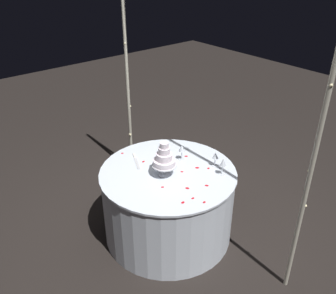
{
  "coord_description": "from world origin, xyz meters",
  "views": [
    {
      "loc": [
        2.14,
        -1.79,
        2.54
      ],
      "look_at": [
        0.0,
        0.0,
        0.98
      ],
      "focal_mm": 38.88,
      "sensor_mm": 36.0,
      "label": 1
    }
  ],
  "objects": [
    {
      "name": "rose_petal_1",
      "position": [
        0.43,
        -0.2,
        0.73
      ],
      "size": [
        0.03,
        0.04,
        0.0
      ],
      "primitive_type": "ellipsoid",
      "rotation": [
        0.0,
        0.0,
        1.68
      ],
      "color": "red",
      "rests_on": "main_table"
    },
    {
      "name": "rose_petal_11",
      "position": [
        0.16,
        -0.19,
        0.73
      ],
      "size": [
        0.03,
        0.03,
        0.0
      ],
      "primitive_type": "ellipsoid",
      "rotation": [
        0.0,
        0.0,
        0.99
      ],
      "color": "red",
      "rests_on": "main_table"
    },
    {
      "name": "rose_petal_13",
      "position": [
        0.31,
        -0.04,
        0.73
      ],
      "size": [
        0.04,
        0.04,
        0.0
      ],
      "primitive_type": "ellipsoid",
      "rotation": [
        0.0,
        0.0,
        0.44
      ],
      "color": "red",
      "rests_on": "main_table"
    },
    {
      "name": "rose_petal_15",
      "position": [
        -0.28,
        -0.07,
        0.73
      ],
      "size": [
        0.03,
        0.04,
        0.0
      ],
      "primitive_type": "ellipsoid",
      "rotation": [
        0.0,
        0.0,
        1.91
      ],
      "color": "red",
      "rests_on": "main_table"
    },
    {
      "name": "rose_petal_7",
      "position": [
        -0.09,
        0.31,
        0.73
      ],
      "size": [
        0.04,
        0.04,
        0.0
      ],
      "primitive_type": "ellipsoid",
      "rotation": [
        0.0,
        0.0,
        4.11
      ],
      "color": "red",
      "rests_on": "main_table"
    },
    {
      "name": "wine_glass_2",
      "position": [
        0.2,
        0.4,
        0.83
      ],
      "size": [
        0.06,
        0.06,
        0.14
      ],
      "color": "silver",
      "rests_on": "main_table"
    },
    {
      "name": "main_table",
      "position": [
        0.0,
        0.0,
        0.36
      ],
      "size": [
        1.26,
        1.26,
        0.73
      ],
      "color": "silver",
      "rests_on": "ground"
    },
    {
      "name": "wine_glass_0",
      "position": [
        0.35,
        0.34,
        0.85
      ],
      "size": [
        0.06,
        0.06,
        0.17
      ],
      "color": "silver",
      "rests_on": "main_table"
    },
    {
      "name": "rose_petal_9",
      "position": [
        -0.28,
        0.12,
        0.73
      ],
      "size": [
        0.03,
        0.02,
        0.0
      ],
      "primitive_type": "ellipsoid",
      "rotation": [
        0.0,
        0.0,
        6.17
      ],
      "color": "red",
      "rests_on": "main_table"
    },
    {
      "name": "rose_petal_2",
      "position": [
        -0.11,
        0.16,
        0.73
      ],
      "size": [
        0.04,
        0.03,
        0.0
      ],
      "primitive_type": "ellipsoid",
      "rotation": [
        0.0,
        0.0,
        0.07
      ],
      "color": "red",
      "rests_on": "main_table"
    },
    {
      "name": "rose_petal_10",
      "position": [
        0.54,
        -0.07,
        0.73
      ],
      "size": [
        0.02,
        0.03,
        0.0
      ],
      "primitive_type": "ellipsoid",
      "rotation": [
        0.0,
        0.0,
        1.77
      ],
      "color": "red",
      "rests_on": "main_table"
    },
    {
      "name": "rose_petal_3",
      "position": [
        0.09,
        0.09,
        0.73
      ],
      "size": [
        0.03,
        0.03,
        0.0
      ],
      "primitive_type": "ellipsoid",
      "rotation": [
        0.0,
        0.0,
        0.49
      ],
      "color": "red",
      "rests_on": "main_table"
    },
    {
      "name": "rose_petal_0",
      "position": [
        0.2,
        0.32,
        0.73
      ],
      "size": [
        0.03,
        0.03,
        0.0
      ],
      "primitive_type": "ellipsoid",
      "rotation": [
        0.0,
        0.0,
        5.09
      ],
      "color": "red",
      "rests_on": "main_table"
    },
    {
      "name": "tiered_cake",
      "position": [
        0.02,
        -0.06,
        0.9
      ],
      "size": [
        0.22,
        0.22,
        0.33
      ],
      "color": "silver",
      "rests_on": "main_table"
    },
    {
      "name": "decorative_arch",
      "position": [
        0.0,
        0.36,
        1.61
      ],
      "size": [
        2.33,
        0.06,
        2.47
      ],
      "color": "#B7B29E",
      "rests_on": "ground"
    },
    {
      "name": "wine_glass_1",
      "position": [
        -0.08,
        0.24,
        0.84
      ],
      "size": [
        0.06,
        0.06,
        0.16
      ],
      "color": "silver",
      "rests_on": "main_table"
    },
    {
      "name": "rose_petal_14",
      "position": [
        0.13,
        0.25,
        0.73
      ],
      "size": [
        0.05,
        0.05,
        0.0
      ],
      "primitive_type": "ellipsoid",
      "rotation": [
        0.0,
        0.0,
        3.98
      ],
      "color": "red",
      "rests_on": "main_table"
    },
    {
      "name": "ground_plane",
      "position": [
        0.0,
        0.0,
        0.0
      ],
      "size": [
        12.0,
        12.0,
        0.0
      ],
      "primitive_type": "plane",
      "color": "black"
    },
    {
      "name": "cake_knife",
      "position": [
        -0.35,
        -0.11,
        0.73
      ],
      "size": [
        0.28,
        0.15,
        0.01
      ],
      "color": "silver",
      "rests_on": "main_table"
    },
    {
      "name": "rose_petal_4",
      "position": [
        -0.42,
        0.31,
        0.73
      ],
      "size": [
        0.02,
        0.03,
        0.0
      ],
      "primitive_type": "ellipsoid",
      "rotation": [
        0.0,
        0.0,
        1.23
      ],
      "color": "red",
      "rests_on": "main_table"
    },
    {
      "name": "rose_petal_12",
      "position": [
        0.39,
        0.11,
        0.73
      ],
      "size": [
        0.04,
        0.04,
        0.0
      ],
      "primitive_type": "ellipsoid",
      "rotation": [
        0.0,
        0.0,
        0.65
      ],
      "color": "red",
      "rests_on": "main_table"
    },
    {
      "name": "rose_petal_5",
      "position": [
        -0.11,
        -0.04,
        0.73
      ],
      "size": [
        0.03,
        0.04,
        0.0
      ],
      "primitive_type": "ellipsoid",
      "rotation": [
        0.0,
        0.0,
        1.36
      ],
      "color": "red",
      "rests_on": "main_table"
    },
    {
      "name": "rose_petal_6",
      "position": [
        -0.54,
        -0.14,
        0.73
      ],
      "size": [
        0.03,
        0.03,
        0.0
      ],
      "primitive_type": "ellipsoid",
      "rotation": [
        0.0,
        0.0,
        1.31
      ],
      "color": "red",
      "rests_on": "main_table"
    },
    {
      "name": "rose_petal_8",
      "position": [
        0.44,
        -0.1,
        0.73
      ],
      "size": [
        0.02,
        0.03,
        0.0
      ],
      "primitive_type": "ellipsoid",
      "rotation": [
        0.0,
        0.0,
        4.73
      ],
      "color": "red",
      "rests_on": "main_table"
    }
  ]
}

